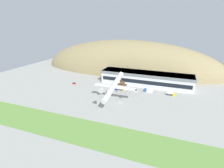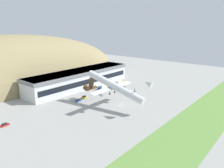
{
  "view_description": "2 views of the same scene",
  "coord_description": "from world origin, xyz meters",
  "px_view_note": "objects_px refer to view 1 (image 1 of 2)",
  "views": [
    {
      "loc": [
        41.3,
        -124.32,
        62.17
      ],
      "look_at": [
        -7.28,
        2.1,
        14.82
      ],
      "focal_mm": 28.0,
      "sensor_mm": 36.0,
      "label": 1
    },
    {
      "loc": [
        -102.98,
        -78.38,
        49.07
      ],
      "look_at": [
        -7.07,
        1.91,
        15.01
      ],
      "focal_mm": 35.0,
      "sensor_mm": 36.0,
      "label": 2
    }
  ],
  "objects_px": {
    "service_car_2": "(115,89)",
    "fuel_truck": "(171,94)",
    "box_truck": "(148,90)",
    "service_car_1": "(74,83)",
    "service_car_0": "(123,90)",
    "traffic_cone_0": "(138,97)",
    "cargo_airplane": "(114,86)",
    "service_car_3": "(136,91)",
    "terminal_building": "(146,78)"
  },
  "relations": [
    {
      "from": "fuel_truck",
      "to": "traffic_cone_0",
      "type": "relative_size",
      "value": 12.92
    },
    {
      "from": "cargo_airplane",
      "to": "fuel_truck",
      "type": "xyz_separation_m",
      "value": [
        44.41,
        29.8,
        -11.55
      ]
    },
    {
      "from": "cargo_airplane",
      "to": "service_car_3",
      "type": "relative_size",
      "value": 13.57
    },
    {
      "from": "service_car_1",
      "to": "fuel_truck",
      "type": "bearing_deg",
      "value": 2.68
    },
    {
      "from": "fuel_truck",
      "to": "traffic_cone_0",
      "type": "bearing_deg",
      "value": -149.35
    },
    {
      "from": "box_truck",
      "to": "fuel_truck",
      "type": "bearing_deg",
      "value": -3.32
    },
    {
      "from": "service_car_0",
      "to": "service_car_1",
      "type": "distance_m",
      "value": 55.0
    },
    {
      "from": "service_car_3",
      "to": "fuel_truck",
      "type": "distance_m",
      "value": 32.57
    },
    {
      "from": "service_car_0",
      "to": "traffic_cone_0",
      "type": "xyz_separation_m",
      "value": [
        18.01,
        -12.23,
        -0.39
      ]
    },
    {
      "from": "service_car_0",
      "to": "box_truck",
      "type": "relative_size",
      "value": 0.55
    },
    {
      "from": "service_car_3",
      "to": "box_truck",
      "type": "distance_m",
      "value": 12.06
    },
    {
      "from": "cargo_airplane",
      "to": "service_car_3",
      "type": "distance_m",
      "value": 33.1
    },
    {
      "from": "terminal_building",
      "to": "traffic_cone_0",
      "type": "relative_size",
      "value": 163.0
    },
    {
      "from": "service_car_3",
      "to": "cargo_airplane",
      "type": "bearing_deg",
      "value": -112.82
    },
    {
      "from": "terminal_building",
      "to": "cargo_airplane",
      "type": "xyz_separation_m",
      "value": [
        -17.53,
        -49.42,
        5.27
      ]
    },
    {
      "from": "service_car_3",
      "to": "fuel_truck",
      "type": "xyz_separation_m",
      "value": [
        32.52,
        1.53,
        0.9
      ]
    },
    {
      "from": "cargo_airplane",
      "to": "service_car_2",
      "type": "relative_size",
      "value": 12.76
    },
    {
      "from": "service_car_3",
      "to": "box_truck",
      "type": "relative_size",
      "value": 0.49
    },
    {
      "from": "service_car_2",
      "to": "box_truck",
      "type": "bearing_deg",
      "value": 12.41
    },
    {
      "from": "fuel_truck",
      "to": "box_truck",
      "type": "bearing_deg",
      "value": 176.68
    },
    {
      "from": "service_car_0",
      "to": "service_car_2",
      "type": "distance_m",
      "value": 7.69
    },
    {
      "from": "service_car_1",
      "to": "traffic_cone_0",
      "type": "bearing_deg",
      "value": -8.65
    },
    {
      "from": "fuel_truck",
      "to": "service_car_0",
      "type": "bearing_deg",
      "value": -175.48
    },
    {
      "from": "box_truck",
      "to": "traffic_cone_0",
      "type": "bearing_deg",
      "value": -108.84
    },
    {
      "from": "cargo_airplane",
      "to": "service_car_2",
      "type": "bearing_deg",
      "value": 107.45
    },
    {
      "from": "service_car_2",
      "to": "traffic_cone_0",
      "type": "bearing_deg",
      "value": -21.69
    },
    {
      "from": "service_car_1",
      "to": "traffic_cone_0",
      "type": "relative_size",
      "value": 7.53
    },
    {
      "from": "service_car_1",
      "to": "traffic_cone_0",
      "type": "xyz_separation_m",
      "value": [
        73.0,
        -11.11,
        -0.3
      ]
    },
    {
      "from": "box_truck",
      "to": "traffic_cone_0",
      "type": "height_order",
      "value": "box_truck"
    },
    {
      "from": "cargo_airplane",
      "to": "fuel_truck",
      "type": "bearing_deg",
      "value": 33.86
    },
    {
      "from": "service_car_0",
      "to": "traffic_cone_0",
      "type": "height_order",
      "value": "service_car_0"
    },
    {
      "from": "terminal_building",
      "to": "service_car_2",
      "type": "xyz_separation_m",
      "value": [
        -25.12,
        -25.27,
        -7.17
      ]
    },
    {
      "from": "terminal_building",
      "to": "box_truck",
      "type": "xyz_separation_m",
      "value": [
        6.07,
        -18.41,
        -6.28
      ]
    },
    {
      "from": "cargo_airplane",
      "to": "service_car_3",
      "type": "xyz_separation_m",
      "value": [
        11.89,
        28.27,
        -12.45
      ]
    },
    {
      "from": "terminal_building",
      "to": "box_truck",
      "type": "relative_size",
      "value": 12.12
    },
    {
      "from": "service_car_2",
      "to": "fuel_truck",
      "type": "bearing_deg",
      "value": 6.21
    },
    {
      "from": "terminal_building",
      "to": "cargo_airplane",
      "type": "bearing_deg",
      "value": -109.53
    },
    {
      "from": "service_car_1",
      "to": "service_car_0",
      "type": "bearing_deg",
      "value": 1.17
    },
    {
      "from": "service_car_0",
      "to": "fuel_truck",
      "type": "bearing_deg",
      "value": 4.52
    },
    {
      "from": "traffic_cone_0",
      "to": "service_car_3",
      "type": "bearing_deg",
      "value": 112.58
    },
    {
      "from": "cargo_airplane",
      "to": "service_car_3",
      "type": "height_order",
      "value": "cargo_airplane"
    },
    {
      "from": "terminal_building",
      "to": "service_car_2",
      "type": "relative_size",
      "value": 23.27
    },
    {
      "from": "service_car_2",
      "to": "box_truck",
      "type": "relative_size",
      "value": 0.52
    },
    {
      "from": "service_car_0",
      "to": "terminal_building",
      "type": "bearing_deg",
      "value": 52.54
    },
    {
      "from": "cargo_airplane",
      "to": "service_car_2",
      "type": "xyz_separation_m",
      "value": [
        -7.59,
        24.14,
        -12.44
      ]
    },
    {
      "from": "service_car_0",
      "to": "fuel_truck",
      "type": "distance_m",
      "value": 44.76
    },
    {
      "from": "service_car_2",
      "to": "service_car_0",
      "type": "bearing_deg",
      "value": 16.06
    },
    {
      "from": "service_car_0",
      "to": "box_truck",
      "type": "height_order",
      "value": "box_truck"
    },
    {
      "from": "fuel_truck",
      "to": "box_truck",
      "type": "xyz_separation_m",
      "value": [
        -20.81,
        1.21,
        -0.0
      ]
    },
    {
      "from": "service_car_2",
      "to": "fuel_truck",
      "type": "xyz_separation_m",
      "value": [
        52.0,
        5.66,
        0.89
      ]
    }
  ]
}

